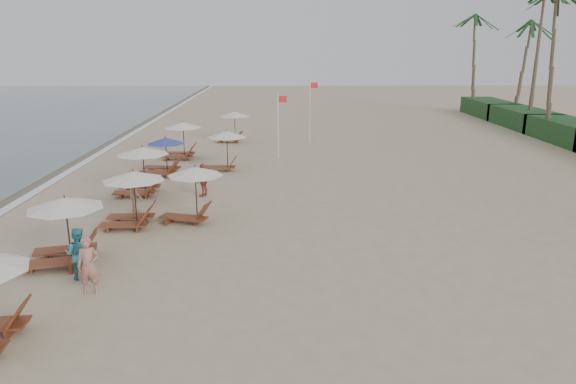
{
  "coord_description": "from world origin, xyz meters",
  "views": [
    {
      "loc": [
        0.64,
        -15.53,
        6.81
      ],
      "look_at": [
        1.0,
        4.14,
        1.3
      ],
      "focal_mm": 32.46,
      "sensor_mm": 36.0,
      "label": 1
    }
  ],
  "objects_px": {
    "flag_pole_near": "(279,122)",
    "lounger_station_1": "(61,230)",
    "lounger_station_4": "(161,158)",
    "beachgoer_mid_b": "(135,190)",
    "lounger_station_5": "(180,140)",
    "inland_station_0": "(190,188)",
    "inland_station_2": "(232,123)",
    "lounger_station_3": "(140,169)",
    "beachgoer_near": "(89,265)",
    "lounger_station_2": "(130,196)",
    "beachgoer_far_a": "(203,180)",
    "beachgoer_mid_a": "(78,253)",
    "inland_station_1": "(224,146)"
  },
  "relations": [
    {
      "from": "flag_pole_near",
      "to": "lounger_station_1",
      "type": "bearing_deg",
      "value": -112.87
    },
    {
      "from": "lounger_station_4",
      "to": "beachgoer_mid_b",
      "type": "distance_m",
      "value": 6.71
    },
    {
      "from": "lounger_station_5",
      "to": "inland_station_0",
      "type": "bearing_deg",
      "value": -77.94
    },
    {
      "from": "beachgoer_mid_b",
      "to": "lounger_station_4",
      "type": "bearing_deg",
      "value": -29.3
    },
    {
      "from": "flag_pole_near",
      "to": "inland_station_2",
      "type": "bearing_deg",
      "value": 120.95
    },
    {
      "from": "lounger_station_3",
      "to": "beachgoer_near",
      "type": "height_order",
      "value": "lounger_station_3"
    },
    {
      "from": "lounger_station_4",
      "to": "lounger_station_5",
      "type": "height_order",
      "value": "lounger_station_5"
    },
    {
      "from": "lounger_station_2",
      "to": "lounger_station_3",
      "type": "xyz_separation_m",
      "value": [
        -0.8,
        4.56,
        0.01
      ]
    },
    {
      "from": "lounger_station_3",
      "to": "lounger_station_4",
      "type": "bearing_deg",
      "value": 87.81
    },
    {
      "from": "lounger_station_1",
      "to": "inland_station_2",
      "type": "relative_size",
      "value": 1.03
    },
    {
      "from": "lounger_station_2",
      "to": "lounger_station_5",
      "type": "distance_m",
      "value": 12.85
    },
    {
      "from": "inland_station_0",
      "to": "beachgoer_mid_b",
      "type": "relative_size",
      "value": 1.42
    },
    {
      "from": "beachgoer_far_a",
      "to": "inland_station_2",
      "type": "bearing_deg",
      "value": -152.92
    },
    {
      "from": "lounger_station_1",
      "to": "lounger_station_5",
      "type": "height_order",
      "value": "lounger_station_5"
    },
    {
      "from": "lounger_station_3",
      "to": "beachgoer_far_a",
      "type": "distance_m",
      "value": 3.09
    },
    {
      "from": "lounger_station_3",
      "to": "flag_pole_near",
      "type": "relative_size",
      "value": 0.65
    },
    {
      "from": "inland_station_2",
      "to": "beachgoer_near",
      "type": "bearing_deg",
      "value": -94.67
    },
    {
      "from": "lounger_station_1",
      "to": "lounger_station_3",
      "type": "xyz_separation_m",
      "value": [
        0.42,
        8.19,
        0.08
      ]
    },
    {
      "from": "beachgoer_mid_a",
      "to": "lounger_station_1",
      "type": "bearing_deg",
      "value": -51.71
    },
    {
      "from": "lounger_station_3",
      "to": "inland_station_2",
      "type": "distance_m",
      "value": 14.4
    },
    {
      "from": "lounger_station_3",
      "to": "lounger_station_5",
      "type": "xyz_separation_m",
      "value": [
        0.42,
        8.28,
        -0.03
      ]
    },
    {
      "from": "flag_pole_near",
      "to": "lounger_station_4",
      "type": "bearing_deg",
      "value": -145.68
    },
    {
      "from": "beachgoer_mid_b",
      "to": "beachgoer_mid_a",
      "type": "bearing_deg",
      "value": 148.17
    },
    {
      "from": "lounger_station_2",
      "to": "inland_station_1",
      "type": "bearing_deg",
      "value": 74.42
    },
    {
      "from": "lounger_station_1",
      "to": "beachgoer_far_a",
      "type": "distance_m",
      "value": 8.58
    },
    {
      "from": "inland_station_1",
      "to": "beachgoer_far_a",
      "type": "xyz_separation_m",
      "value": [
        -0.42,
        -5.34,
        -0.63
      ]
    },
    {
      "from": "lounger_station_1",
      "to": "inland_station_2",
      "type": "height_order",
      "value": "lounger_station_1"
    },
    {
      "from": "lounger_station_2",
      "to": "inland_station_2",
      "type": "xyz_separation_m",
      "value": [
        2.38,
        18.6,
        0.21
      ]
    },
    {
      "from": "inland_station_0",
      "to": "beachgoer_far_a",
      "type": "distance_m",
      "value": 3.75
    },
    {
      "from": "inland_station_0",
      "to": "flag_pole_near",
      "type": "xyz_separation_m",
      "value": [
        3.52,
        12.44,
        0.87
      ]
    },
    {
      "from": "inland_station_1",
      "to": "beachgoer_near",
      "type": "relative_size",
      "value": 1.52
    },
    {
      "from": "beachgoer_far_a",
      "to": "lounger_station_5",
      "type": "bearing_deg",
      "value": -135.5
    },
    {
      "from": "beachgoer_mid_b",
      "to": "beachgoer_far_a",
      "type": "relative_size",
      "value": 1.19
    },
    {
      "from": "lounger_station_5",
      "to": "flag_pole_near",
      "type": "relative_size",
      "value": 0.63
    },
    {
      "from": "lounger_station_3",
      "to": "inland_station_2",
      "type": "relative_size",
      "value": 1.01
    },
    {
      "from": "inland_station_0",
      "to": "lounger_station_3",
      "type": "bearing_deg",
      "value": 127.03
    },
    {
      "from": "lounger_station_1",
      "to": "lounger_station_5",
      "type": "relative_size",
      "value": 1.06
    },
    {
      "from": "inland_station_0",
      "to": "flag_pole_near",
      "type": "relative_size",
      "value": 0.65
    },
    {
      "from": "beachgoer_mid_a",
      "to": "beachgoer_mid_b",
      "type": "height_order",
      "value": "beachgoer_mid_b"
    },
    {
      "from": "lounger_station_1",
      "to": "beachgoer_mid_a",
      "type": "distance_m",
      "value": 1.52
    },
    {
      "from": "lounger_station_4",
      "to": "inland_station_1",
      "type": "bearing_deg",
      "value": 16.66
    },
    {
      "from": "lounger_station_4",
      "to": "lounger_station_2",
      "type": "bearing_deg",
      "value": -85.66
    },
    {
      "from": "inland_station_0",
      "to": "lounger_station_1",
      "type": "bearing_deg",
      "value": -130.0
    },
    {
      "from": "lounger_station_4",
      "to": "beachgoer_near",
      "type": "distance_m",
      "value": 14.39
    },
    {
      "from": "beachgoer_mid_b",
      "to": "flag_pole_near",
      "type": "xyz_separation_m",
      "value": [
        6.09,
        11.09,
        1.34
      ]
    },
    {
      "from": "lounger_station_2",
      "to": "inland_station_0",
      "type": "height_order",
      "value": "inland_station_0"
    },
    {
      "from": "inland_station_2",
      "to": "lounger_station_3",
      "type": "bearing_deg",
      "value": -102.76
    },
    {
      "from": "lounger_station_1",
      "to": "beachgoer_mid_b",
      "type": "bearing_deg",
      "value": 80.67
    },
    {
      "from": "lounger_station_4",
      "to": "beachgoer_mid_a",
      "type": "distance_m",
      "value": 13.34
    },
    {
      "from": "lounger_station_4",
      "to": "lounger_station_1",
      "type": "bearing_deg",
      "value": -92.67
    }
  ]
}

